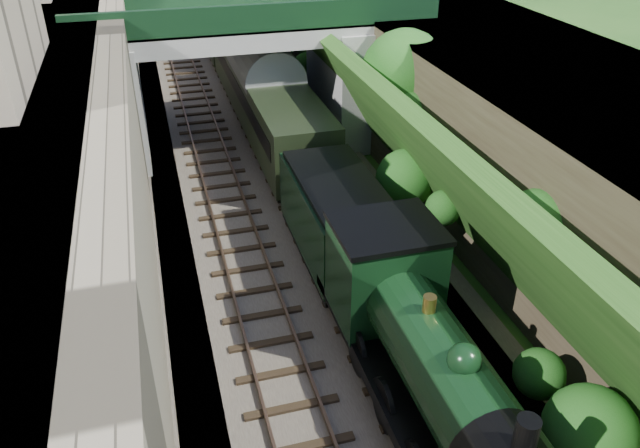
# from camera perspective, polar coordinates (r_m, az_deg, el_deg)

# --- Properties ---
(trackbed) EXTENTS (10.00, 90.00, 0.20)m
(trackbed) POSITION_cam_1_polar(r_m,az_deg,el_deg) (28.51, -5.30, 4.66)
(trackbed) COLOR #473F38
(trackbed) RESTS_ON ground
(retaining_wall) EXTENTS (1.00, 90.00, 7.00)m
(retaining_wall) POSITION_cam_1_polar(r_m,az_deg,el_deg) (26.87, -17.39, 9.61)
(retaining_wall) COLOR #756B56
(retaining_wall) RESTS_ON ground
(street_plateau_left) EXTENTS (6.00, 90.00, 7.00)m
(street_plateau_left) POSITION_cam_1_polar(r_m,az_deg,el_deg) (27.24, -24.77, 8.45)
(street_plateau_left) COLOR #262628
(street_plateau_left) RESTS_ON ground
(street_plateau_right) EXTENTS (8.00, 90.00, 6.25)m
(street_plateau_right) POSITION_cam_1_polar(r_m,az_deg,el_deg) (30.35, 12.68, 11.85)
(street_plateau_right) COLOR #262628
(street_plateau_right) RESTS_ON ground
(embankment_slope) EXTENTS (4.32, 90.00, 6.36)m
(embankment_slope) POSITION_cam_1_polar(r_m,az_deg,el_deg) (28.09, 4.88, 10.09)
(embankment_slope) COLOR #1E4714
(embankment_slope) RESTS_ON ground
(track_left) EXTENTS (2.50, 90.00, 0.20)m
(track_left) POSITION_cam_1_polar(r_m,az_deg,el_deg) (28.21, -9.31, 4.41)
(track_left) COLOR black
(track_left) RESTS_ON trackbed
(track_right) EXTENTS (2.50, 90.00, 0.20)m
(track_right) POSITION_cam_1_polar(r_m,az_deg,el_deg) (28.66, -2.95, 5.22)
(track_right) COLOR black
(track_right) RESTS_ON trackbed
(road_bridge) EXTENTS (16.00, 6.40, 7.25)m
(road_bridge) POSITION_cam_1_polar(r_m,az_deg,el_deg) (30.95, -5.37, 14.66)
(road_bridge) COLOR gray
(road_bridge) RESTS_ON ground
(tree) EXTENTS (3.60, 3.80, 6.60)m
(tree) POSITION_cam_1_polar(r_m,az_deg,el_deg) (26.89, 7.77, 13.33)
(tree) COLOR black
(tree) RESTS_ON ground
(locomotive) EXTENTS (3.10, 10.22, 3.83)m
(locomotive) POSITION_cam_1_polar(r_m,az_deg,el_deg) (15.80, 9.70, -12.13)
(locomotive) COLOR black
(locomotive) RESTS_ON trackbed
(tender) EXTENTS (2.70, 6.00, 3.05)m
(tender) POSITION_cam_1_polar(r_m,az_deg,el_deg) (21.47, 1.61, 0.13)
(tender) COLOR black
(tender) RESTS_ON trackbed
(coach_front) EXTENTS (2.90, 18.00, 3.70)m
(coach_front) POSITION_cam_1_polar(r_m,az_deg,el_deg) (32.49, -5.07, 11.70)
(coach_front) COLOR black
(coach_front) RESTS_ON trackbed
(coach_middle) EXTENTS (2.90, 18.00, 3.70)m
(coach_middle) POSITION_cam_1_polar(r_m,az_deg,el_deg) (50.46, -9.50, 18.24)
(coach_middle) COLOR black
(coach_middle) RESTS_ON trackbed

